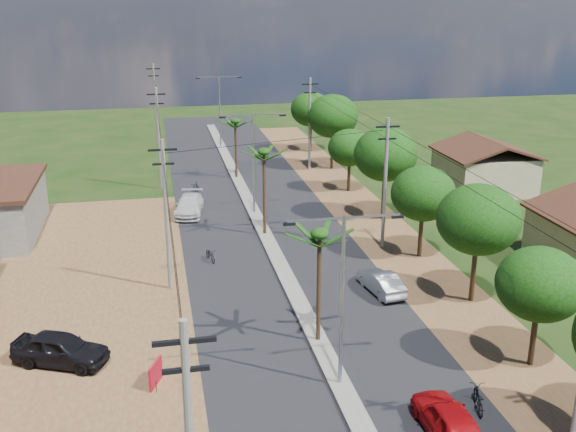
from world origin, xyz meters
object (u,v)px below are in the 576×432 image
at_px(car_silver_mid, 381,283).
at_px(car_parked_dark, 60,349).
at_px(car_red_near, 449,421).
at_px(car_white_far, 190,206).
at_px(roadside_sign, 156,374).
at_px(moto_rider_east, 478,399).

height_order(car_silver_mid, car_parked_dark, car_parked_dark).
bearing_deg(car_silver_mid, car_red_near, 73.69).
bearing_deg(car_white_far, car_silver_mid, -50.07).
relative_size(car_white_far, roadside_sign, 3.82).
height_order(car_white_far, roadside_sign, car_white_far).
distance_m(car_red_near, car_parked_dark, 17.83).
distance_m(car_red_near, roadside_sign, 12.73).
distance_m(car_silver_mid, moto_rider_east, 11.87).
height_order(car_silver_mid, car_white_far, car_white_far).
bearing_deg(car_parked_dark, roadside_sign, -98.23).
relative_size(car_parked_dark, moto_rider_east, 2.53).
relative_size(moto_rider_east, roadside_sign, 1.38).
distance_m(car_silver_mid, car_parked_dark, 17.94).
xyz_separation_m(car_red_near, car_parked_dark, (-15.51, 8.80, 0.02)).
relative_size(car_silver_mid, roadside_sign, 2.98).
xyz_separation_m(car_red_near, roadside_sign, (-11.18, 6.09, -0.19)).
bearing_deg(roadside_sign, car_parked_dark, 170.69).
bearing_deg(roadside_sign, car_red_near, -5.95).
xyz_separation_m(car_red_near, car_silver_mid, (1.82, 13.41, -0.12)).
xyz_separation_m(car_white_far, car_parked_dark, (-7.34, -21.63, 0.05)).
distance_m(car_white_far, roadside_sign, 24.52).
bearing_deg(moto_rider_east, car_white_far, -54.70).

